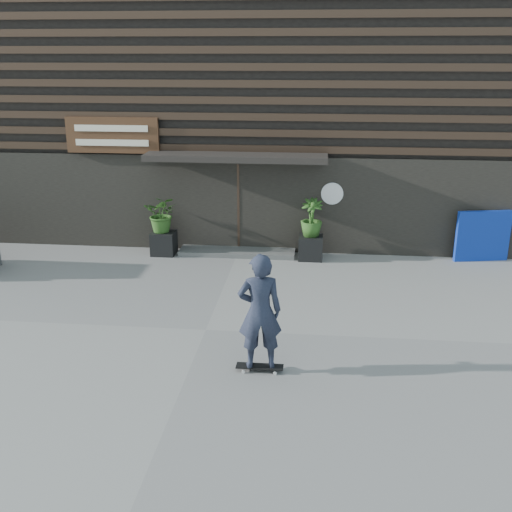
# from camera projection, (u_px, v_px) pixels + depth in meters

# --- Properties ---
(ground) EXTENTS (80.00, 80.00, 0.00)m
(ground) POSITION_uv_depth(u_px,v_px,m) (206.00, 330.00, 11.45)
(ground) COLOR gray
(ground) RESTS_ON ground
(entrance_step) EXTENTS (3.00, 0.80, 0.12)m
(entrance_step) POSITION_uv_depth(u_px,v_px,m) (237.00, 252.00, 15.77)
(entrance_step) COLOR #4B4B49
(entrance_step) RESTS_ON ground
(planter_pot_left) EXTENTS (0.60, 0.60, 0.60)m
(planter_pot_left) POSITION_uv_depth(u_px,v_px,m) (164.00, 243.00, 15.69)
(planter_pot_left) COLOR black
(planter_pot_left) RESTS_ON ground
(bamboo_left) EXTENTS (0.86, 0.75, 0.96)m
(bamboo_left) POSITION_uv_depth(u_px,v_px,m) (162.00, 214.00, 15.44)
(bamboo_left) COLOR #2D591E
(bamboo_left) RESTS_ON planter_pot_left
(planter_pot_right) EXTENTS (0.60, 0.60, 0.60)m
(planter_pot_right) POSITION_uv_depth(u_px,v_px,m) (311.00, 247.00, 15.32)
(planter_pot_right) COLOR black
(planter_pot_right) RESTS_ON ground
(bamboo_right) EXTENTS (0.54, 0.54, 0.96)m
(bamboo_right) POSITION_uv_depth(u_px,v_px,m) (311.00, 218.00, 15.07)
(bamboo_right) COLOR #2D591E
(bamboo_right) RESTS_ON planter_pot_right
(blue_tarp) EXTENTS (1.37, 0.39, 1.29)m
(blue_tarp) POSITION_uv_depth(u_px,v_px,m) (483.00, 236.00, 15.08)
(blue_tarp) COLOR #0B2799
(blue_tarp) RESTS_ON ground
(building) EXTENTS (18.00, 11.00, 8.00)m
(building) POSITION_uv_depth(u_px,v_px,m) (258.00, 85.00, 19.57)
(building) COLOR black
(building) RESTS_ON ground
(skateboarder) EXTENTS (0.78, 0.58, 2.04)m
(skateboarder) POSITION_uv_depth(u_px,v_px,m) (260.00, 312.00, 9.64)
(skateboarder) COLOR black
(skateboarder) RESTS_ON ground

